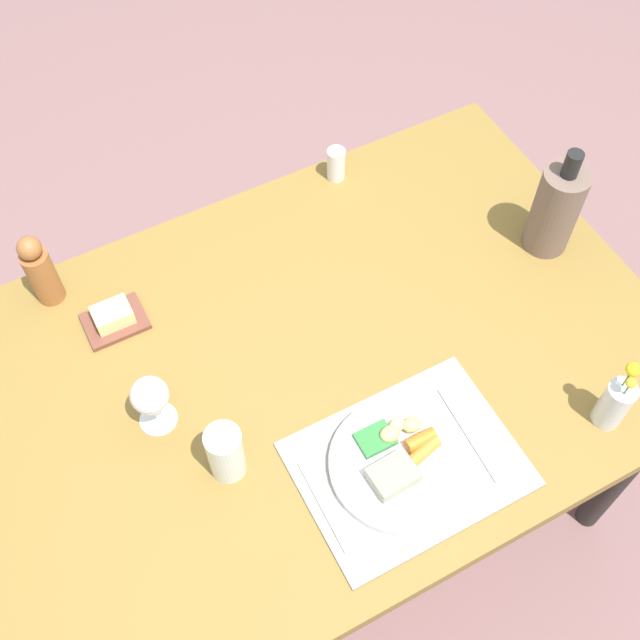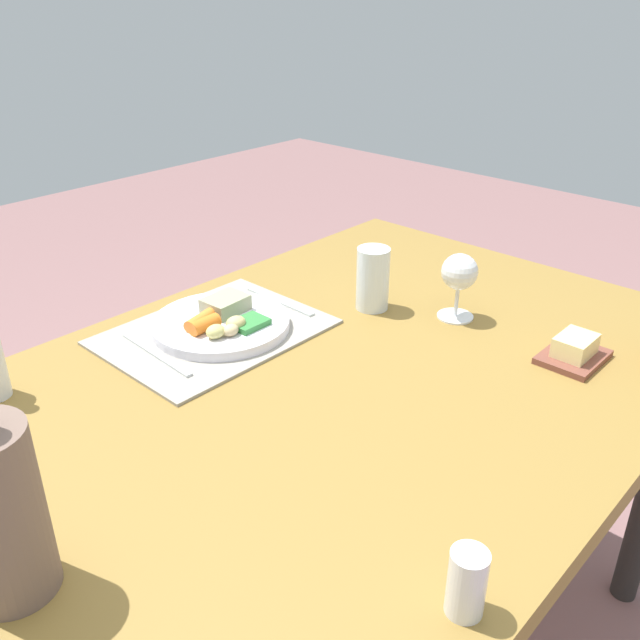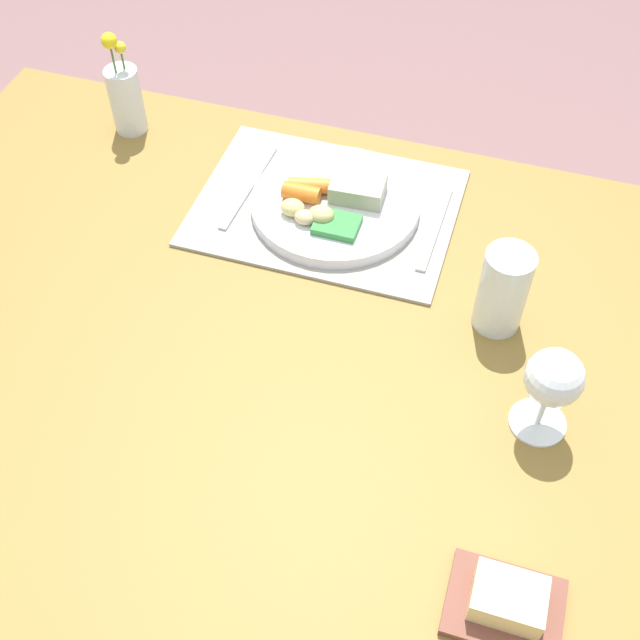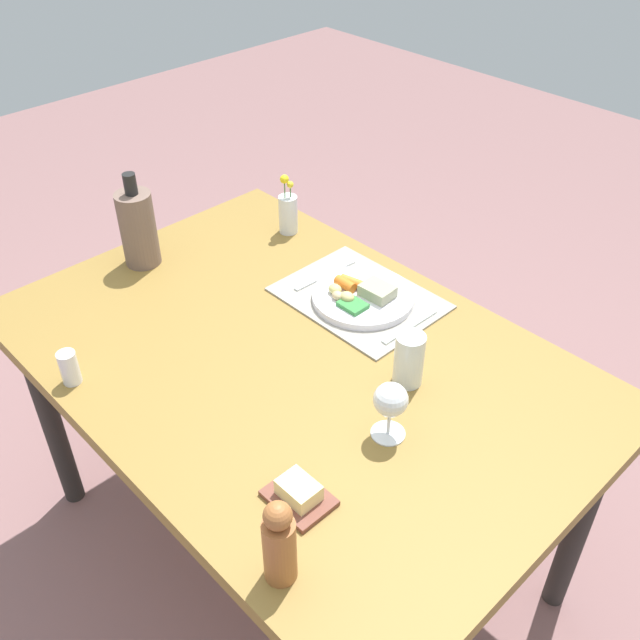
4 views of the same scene
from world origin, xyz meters
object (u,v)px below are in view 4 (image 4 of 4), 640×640
object	(u,v)px
dining_table	(293,378)
butter_dish	(299,494)
pepper_mill	(279,543)
knife	(325,275)
dinner_plate	(362,296)
wine_glass	(391,402)
flower_vase	(288,212)
salt_shaker	(69,368)
water_tumbler	(409,362)
cooler_bottle	(138,228)
fork	(410,326)

from	to	relation	value
dining_table	butter_dish	bearing A→B (deg)	139.68
pepper_mill	knife	bearing A→B (deg)	-48.86
dinner_plate	wine_glass	distance (m)	0.49
flower_vase	salt_shaker	size ratio (longest dim) A/B	2.26
salt_shaker	wine_glass	xyz separation A→B (m)	(-0.63, -0.41, 0.05)
dinner_plate	salt_shaker	distance (m)	0.77
dinner_plate	butter_dish	distance (m)	0.68
butter_dish	pepper_mill	world-z (taller)	pepper_mill
dining_table	butter_dish	world-z (taller)	butter_dish
dinner_plate	water_tumbler	distance (m)	0.33
dinner_plate	dining_table	bearing A→B (deg)	96.43
cooler_bottle	pepper_mill	size ratio (longest dim) A/B	1.46
fork	knife	xyz separation A→B (m)	(0.32, -0.01, 0.00)
water_tumbler	dining_table	bearing A→B (deg)	26.67
salt_shaker	water_tumbler	distance (m)	0.79
salt_shaker	pepper_mill	xyz separation A→B (m)	(-0.72, -0.02, 0.05)
dining_table	pepper_mill	xyz separation A→B (m)	(-0.44, 0.42, 0.17)
dining_table	salt_shaker	world-z (taller)	salt_shaker
fork	wine_glass	distance (m)	0.39
knife	flower_vase	world-z (taller)	flower_vase
knife	cooler_bottle	bearing A→B (deg)	40.12
knife	cooler_bottle	size ratio (longest dim) A/B	0.78
dinner_plate	butter_dish	world-z (taller)	dinner_plate
water_tumbler	pepper_mill	xyz separation A→B (m)	(-0.18, 0.55, 0.03)
salt_shaker	cooler_bottle	size ratio (longest dim) A/B	0.31
salt_shaker	butter_dish	size ratio (longest dim) A/B	0.66
flower_vase	butter_dish	distance (m)	1.04
fork	butter_dish	bearing A→B (deg)	110.50
knife	water_tumbler	world-z (taller)	water_tumbler
flower_vase	water_tumbler	distance (m)	0.75
water_tumbler	dinner_plate	bearing A→B (deg)	-27.72
dining_table	butter_dish	xyz separation A→B (m)	(-0.34, 0.29, 0.10)
water_tumbler	flower_vase	bearing A→B (deg)	-19.96
water_tumbler	wine_glass	distance (m)	0.18
dinner_plate	flower_vase	bearing A→B (deg)	-14.03
fork	flower_vase	bearing A→B (deg)	-8.94
dining_table	fork	distance (m)	0.33
water_tumbler	pepper_mill	distance (m)	0.58
butter_dish	pepper_mill	size ratio (longest dim) A/B	0.67
dinner_plate	knife	distance (m)	0.15
dining_table	wine_glass	xyz separation A→B (m)	(-0.34, 0.03, 0.18)
fork	water_tumbler	size ratio (longest dim) A/B	1.45
dining_table	knife	bearing A→B (deg)	-57.56
salt_shaker	fork	bearing A→B (deg)	-120.05
water_tumbler	knife	bearing A→B (deg)	-19.96
dinner_plate	cooler_bottle	xyz separation A→B (m)	(0.58, 0.32, 0.09)
fork	cooler_bottle	distance (m)	0.82
fork	pepper_mill	world-z (taller)	pepper_mill
dinner_plate	pepper_mill	size ratio (longest dim) A/B	1.43
dinner_plate	flower_vase	xyz separation A→B (m)	(0.42, -0.10, 0.05)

